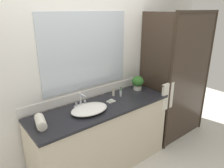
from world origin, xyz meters
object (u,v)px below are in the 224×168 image
faucet (81,102)px  amenity_bottle_body_wash (120,90)px  amenity_bottle_shampoo (113,93)px  sink_basin (89,109)px  amenity_bottle_lotion (121,93)px  rolled_towel_near_edge (41,122)px  potted_plant (138,82)px  soap_dish (111,101)px

faucet → amenity_bottle_body_wash: size_ratio=2.27×
amenity_bottle_shampoo → sink_basin: bearing=-159.2°
faucet → amenity_bottle_lotion: (0.58, -0.06, -0.01)m
sink_basin → rolled_towel_near_edge: rolled_towel_near_edge is taller
sink_basin → amenity_bottle_lotion: 0.59m
potted_plant → amenity_bottle_lotion: bearing=-174.7°
soap_dish → potted_plant: bearing=9.6°
sink_basin → soap_dish: sink_basin is taller
faucet → potted_plant: potted_plant is taller
potted_plant → soap_dish: 0.59m
soap_dish → amenity_bottle_body_wash: bearing=28.5°
faucet → rolled_towel_near_edge: 0.57m
faucet → soap_dish: faucet is taller
amenity_bottle_body_wash → soap_dish: bearing=-151.5°
potted_plant → amenity_bottle_shampoo: size_ratio=2.20×
amenity_bottle_lotion → rolled_towel_near_edge: (-1.13, -0.08, 0.00)m
faucet → rolled_towel_near_edge: bearing=-165.3°
soap_dish → amenity_bottle_body_wash: 0.34m
sink_basin → amenity_bottle_shampoo: 0.55m
faucet → rolled_towel_near_edge: (-0.55, -0.15, -0.01)m
faucet → amenity_bottle_shampoo: (0.51, 0.01, -0.01)m
potted_plant → amenity_bottle_shampoo: potted_plant is taller
amenity_bottle_lotion → sink_basin: bearing=-168.1°
sink_basin → amenity_bottle_lotion: (0.58, 0.12, 0.01)m
rolled_towel_near_edge → amenity_bottle_body_wash: bearing=8.5°
potted_plant → rolled_towel_near_edge: 1.49m
faucet → amenity_bottle_lotion: bearing=-6.2°
potted_plant → sink_basin: bearing=-170.6°
potted_plant → amenity_bottle_body_wash: 0.29m
amenity_bottle_shampoo → amenity_bottle_body_wash: amenity_bottle_shampoo is taller
amenity_bottle_shampoo → rolled_towel_near_edge: size_ratio=0.42×
potted_plant → amenity_bottle_lotion: 0.36m
potted_plant → amenity_bottle_body_wash: size_ratio=2.71×
amenity_bottle_shampoo → rolled_towel_near_edge: (-1.07, -0.16, 0.00)m
sink_basin → potted_plant: size_ratio=2.17×
amenity_bottle_lotion → amenity_bottle_body_wash: 0.13m
amenity_bottle_lotion → amenity_bottle_body_wash: size_ratio=1.26×
sink_basin → amenity_bottle_body_wash: (0.66, 0.22, 0.00)m
sink_basin → faucet: bearing=90.0°
rolled_towel_near_edge → sink_basin: bearing=-4.1°
amenity_bottle_lotion → amenity_bottle_body_wash: (0.08, 0.10, -0.01)m
amenity_bottle_body_wash → amenity_bottle_shampoo: bearing=-170.1°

